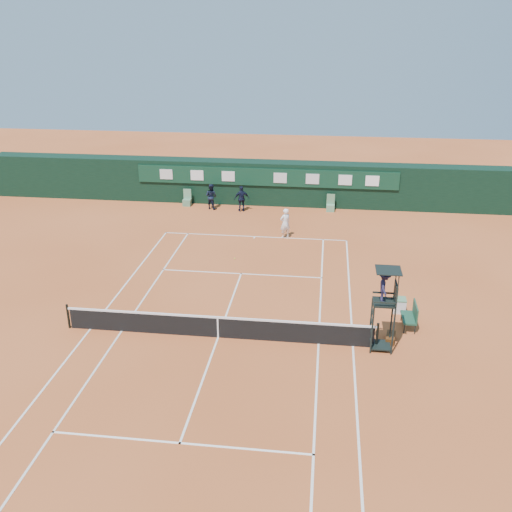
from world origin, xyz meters
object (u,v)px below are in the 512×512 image
Objects in this scene: cooler at (399,305)px; player_bench at (412,315)px; tennis_net at (218,327)px; umpire_chair at (385,293)px; player at (285,223)px.

player_bench is at bearing -76.10° from cooler.
tennis_net and player_bench have the same top height.
umpire_chair reaches higher than player_bench.
tennis_net is 20.00× the size of cooler.
umpire_chair reaches higher than player.
tennis_net reaches higher than cooler.
player is (1.82, 11.95, 0.40)m from tennis_net.
player_bench is 1.45m from cooler.
player_bench is at bearing 86.61° from player.
cooler is at bearing 103.90° from player_bench.
player_bench is at bearing 13.00° from tennis_net.
cooler is (-0.34, 1.39, -0.27)m from player_bench.
tennis_net is at bearing 46.74° from player.
cooler is 0.36× the size of player.
player_bench is at bearing 52.72° from umpire_chair.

